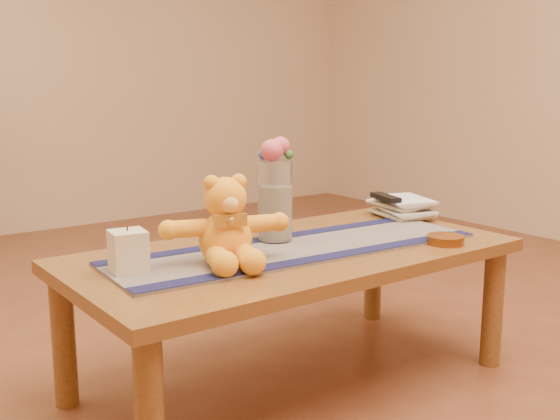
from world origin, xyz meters
TOP-DOWN VIEW (x-y plane):
  - floor at (0.00, 0.00)m, footprint 5.50×5.50m
  - wall_back at (0.00, 2.75)m, footprint 5.50×0.00m
  - coffee_table_top at (0.00, 0.00)m, footprint 1.40×0.70m
  - table_leg_fl at (-0.64, -0.29)m, footprint 0.07×0.07m
  - table_leg_fr at (0.64, -0.29)m, footprint 0.07×0.07m
  - table_leg_bl at (-0.64, 0.29)m, footprint 0.07×0.07m
  - table_leg_br at (0.64, 0.29)m, footprint 0.07×0.07m
  - persian_runner at (0.01, -0.01)m, footprint 1.22×0.43m
  - runner_border_near at (-0.00, -0.16)m, footprint 1.20×0.14m
  - runner_border_far at (0.01, 0.13)m, footprint 1.20×0.14m
  - teddy_bear at (-0.26, -0.03)m, footprint 0.42×0.38m
  - pillar_candle at (-0.53, 0.05)m, footprint 0.11×0.11m
  - candle_wick at (-0.53, 0.05)m, footprint 0.00×0.00m
  - glass_vase at (0.00, 0.10)m, footprint 0.11×0.11m
  - potpourri_fill at (0.00, 0.10)m, footprint 0.09×0.09m
  - rose_left at (-0.02, 0.09)m, footprint 0.07×0.07m
  - rose_right at (0.03, 0.10)m, footprint 0.06×0.06m
  - blue_flower_back at (0.01, 0.13)m, footprint 0.04×0.04m
  - blue_flower_side at (-0.03, 0.12)m, footprint 0.04×0.04m
  - leaf_sprig at (0.04, 0.08)m, footprint 0.03×0.03m
  - bronze_ball at (-0.20, 0.04)m, footprint 0.09×0.09m
  - book_bottom at (0.55, 0.16)m, footprint 0.21×0.25m
  - book_lower at (0.56, 0.15)m, footprint 0.23×0.27m
  - book_upper at (0.55, 0.16)m, footprint 0.20×0.25m
  - book_top at (0.56, 0.15)m, footprint 0.23×0.26m
  - tv_remote at (0.55, 0.15)m, footprint 0.09×0.17m
  - amber_dish at (0.43, -0.24)m, footprint 0.15×0.15m

SIDE VIEW (x-z plane):
  - floor at x=0.00m, z-range 0.00..0.00m
  - table_leg_fl at x=-0.64m, z-range 0.00..0.41m
  - table_leg_fr at x=0.64m, z-range 0.00..0.41m
  - table_leg_bl at x=-0.64m, z-range 0.00..0.41m
  - table_leg_br at x=0.64m, z-range 0.00..0.41m
  - coffee_table_top at x=0.00m, z-range 0.41..0.45m
  - persian_runner at x=0.01m, z-range 0.45..0.46m
  - runner_border_near at x=0.00m, z-range 0.46..0.46m
  - runner_border_far at x=0.01m, z-range 0.46..0.46m
  - book_bottom at x=0.55m, z-range 0.45..0.47m
  - amber_dish at x=0.43m, z-range 0.45..0.48m
  - book_lower at x=0.56m, z-range 0.47..0.49m
  - bronze_ball at x=-0.20m, z-range 0.46..0.53m
  - book_upper at x=0.55m, z-range 0.49..0.51m
  - pillar_candle at x=-0.53m, z-range 0.46..0.57m
  - book_top at x=0.56m, z-range 0.51..0.53m
  - tv_remote at x=0.55m, z-range 0.53..0.54m
  - potpourri_fill at x=0.00m, z-range 0.46..0.64m
  - candle_wick at x=-0.53m, z-range 0.57..0.58m
  - teddy_bear at x=-0.26m, z-range 0.46..0.70m
  - glass_vase at x=0.00m, z-range 0.46..0.72m
  - leaf_sprig at x=0.04m, z-range 0.72..0.75m
  - blue_flower_side at x=-0.03m, z-range 0.72..0.76m
  - blue_flower_back at x=0.01m, z-range 0.72..0.77m
  - rose_left at x=-0.02m, z-range 0.72..0.79m
  - rose_right at x=0.03m, z-range 0.73..0.79m
  - wall_back at x=0.00m, z-range -1.40..4.10m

